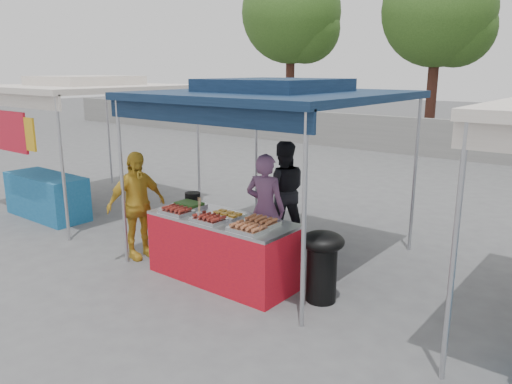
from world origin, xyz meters
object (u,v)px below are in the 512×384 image
Objects in this scene: customer_person at (137,205)px; vendor_table at (223,249)px; wok_burner at (322,260)px; helper_man at (283,191)px; cooking_pot at (193,197)px; vendor_woman at (265,209)px.

vendor_table is at bearing -75.26° from customer_person.
wok_burner is 2.28m from helper_man.
cooking_pot is 0.14× the size of vendor_woman.
cooking_pot is 1.06m from vendor_woman.
customer_person is at bearing -176.61° from wok_burner.
vendor_table is 1.86m from helper_man.
wok_burner is at bearing 141.96° from vendor_woman.
customer_person is (-1.57, -1.00, -0.00)m from vendor_woman.
cooking_pot is 0.14× the size of customer_person.
vendor_woman is 0.98× the size of helper_man.
customer_person is at bearing 18.46° from vendor_woman.
wok_burner is 1.43m from vendor_woman.
vendor_table is 1.57m from customer_person.
cooking_pot is at bearing 28.94° from helper_man.
cooking_pot reaches higher than wok_burner.
vendor_table is at bearing -173.96° from wok_burner.
customer_person is (-2.85, -0.43, 0.27)m from wok_burner.
helper_man is (-1.66, 1.53, 0.29)m from wok_burner.
wok_burner reaches higher than vendor_table.
helper_man reaches higher than customer_person.
vendor_woman is 1.00× the size of customer_person.
customer_person is (-1.52, -0.16, 0.36)m from vendor_table.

